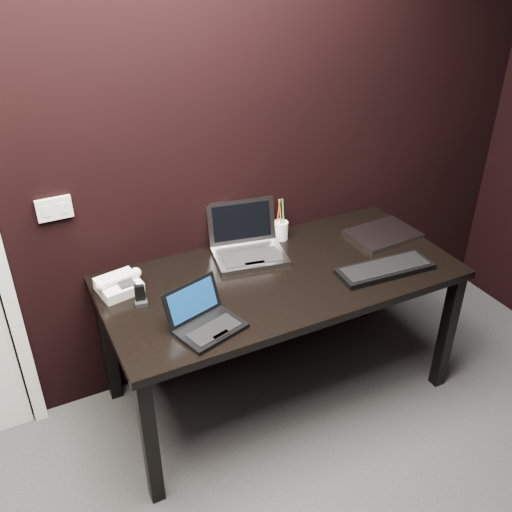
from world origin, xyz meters
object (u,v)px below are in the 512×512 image
pen_cup (281,230)px  ext_keyboard (385,269)px  desk (281,288)px  silver_laptop (248,247)px  desk_phone (119,285)px  netbook (205,321)px  mobile_phone (140,297)px  closed_laptop (383,234)px

pen_cup → ext_keyboard: bearing=-60.1°
desk → silver_laptop: size_ratio=4.25×
desk_phone → ext_keyboard: bearing=-18.6°
desk_phone → pen_cup: bearing=7.0°
netbook → silver_laptop: size_ratio=0.81×
silver_laptop → mobile_phone: size_ratio=4.26×
ext_keyboard → pen_cup: size_ratio=2.12×
mobile_phone → pen_cup: 0.87m
netbook → closed_laptop: size_ratio=0.87×
desk → pen_cup: 0.37m
desk → netbook: (-0.48, -0.22, 0.11)m
closed_laptop → mobile_phone: bearing=-179.2°
desk → ext_keyboard: size_ratio=3.50×
ext_keyboard → desk_phone: (-1.19, 0.40, 0.02)m
desk_phone → pen_cup: pen_cup is taller
silver_laptop → mobile_phone: bearing=-164.2°
netbook → closed_laptop: netbook is taller
silver_laptop → desk_phone: bearing=-176.7°
desk → netbook: bearing=-155.6°
silver_laptop → closed_laptop: silver_laptop is taller
closed_laptop → silver_laptop: bearing=168.2°
netbook → pen_cup: bearing=39.3°
closed_laptop → pen_cup: 0.55m
desk → netbook: 0.54m
netbook → desk_phone: size_ratio=1.44×
desk → closed_laptop: closed_laptop is taller
desk_phone → pen_cup: 0.90m
closed_laptop → pen_cup: pen_cup is taller
desk_phone → silver_laptop: bearing=3.3°
desk → desk_phone: 0.76m
ext_keyboard → desk_phone: 1.25m
silver_laptop → ext_keyboard: silver_laptop is taller
closed_laptop → desk_phone: 1.40m
desk → desk_phone: size_ratio=7.56×
desk → ext_keyboard: ext_keyboard is taller
desk → netbook: size_ratio=5.26×
silver_laptop → closed_laptop: (0.73, -0.15, -0.03)m
desk → netbook: netbook is taller
ext_keyboard → pen_cup: bearing=119.9°
desk → mobile_phone: 0.68m
mobile_phone → closed_laptop: bearing=0.8°
ext_keyboard → desk_phone: desk_phone is taller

